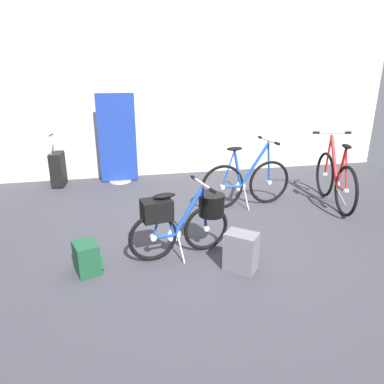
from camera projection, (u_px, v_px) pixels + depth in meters
The scene contains 9 objects.
ground_plane at pixel (210, 251), 3.59m from camera, with size 8.16×8.16×0.00m, color #38383F.
back_wall at pixel (166, 86), 5.83m from camera, with size 8.16×0.10×3.02m, color silver.
floor_banner_stand at pixel (118, 144), 5.62m from camera, with size 0.60×0.36×1.43m.
folding_bike_foreground at pixel (185, 217), 3.40m from camera, with size 1.04×0.53×0.74m.
display_bike_left at pixel (246, 182), 4.69m from camera, with size 1.30×0.53×0.91m.
display_bike_right at pixel (335, 179), 4.72m from camera, with size 0.53×1.37×0.97m.
rolling_suitcase at pixel (58, 169), 5.54m from camera, with size 0.21×0.37×0.83m.
backpack_on_floor at pixel (87, 258), 3.17m from camera, with size 0.28×0.31×0.29m.
handbag_on_floor at pixel (241, 252), 3.21m from camera, with size 0.35×0.34×0.37m.
Camera 1 is at (-0.85, -3.08, 1.76)m, focal length 32.54 mm.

